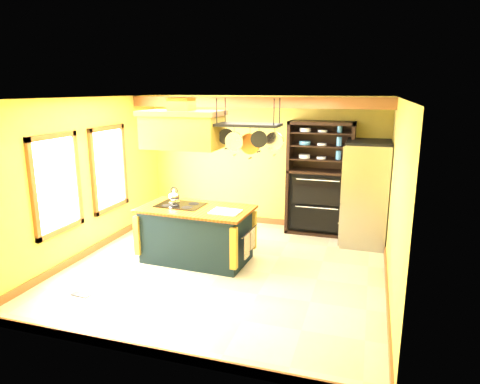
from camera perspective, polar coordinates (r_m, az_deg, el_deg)
The scene contains 15 objects.
floor at distance 7.06m, azimuth -1.93°, elevation -10.05°, with size 5.00×5.00×0.00m, color beige.
ceiling at distance 6.47m, azimuth -2.12°, elevation 12.42°, with size 5.00×5.00×0.00m, color white.
wall_back at distance 8.99m, azimuth 3.24°, elevation 4.09°, with size 5.00×0.02×2.70m, color gold.
wall_front at distance 4.45m, azimuth -12.74°, elevation -6.23°, with size 5.00×0.02×2.70m, color gold.
wall_left at distance 7.81m, azimuth -19.62°, elevation 1.86°, with size 0.02×5.00×2.70m, color gold.
wall_right at distance 6.29m, azimuth 20.01°, elevation -0.87°, with size 0.02×5.00×2.70m, color gold.
ceiling_beam at distance 8.10m, azimuth 1.95°, elevation 11.88°, with size 5.00×0.15×0.20m, color brown.
window_near at distance 7.17m, azimuth -23.21°, elevation 0.96°, with size 0.06×1.06×1.56m.
window_far at distance 8.26m, azimuth -16.99°, elevation 3.02°, with size 0.06×1.06×1.56m.
kitchen_island at distance 7.24m, azimuth -5.85°, elevation -5.52°, with size 1.89×1.12×1.11m.
range_hood at distance 6.95m, azimuth -7.72°, elevation 8.49°, with size 1.30×0.73×0.80m.
pot_rack at distance 6.58m, azimuth 1.18°, elevation 8.04°, with size 1.05×0.49×0.87m.
refrigerator at distance 8.23m, azimuth 16.30°, elevation -0.41°, with size 0.81×0.96×1.88m.
hutch at distance 8.64m, azimuth 10.54°, elevation 0.23°, with size 1.26×0.57×2.23m.
floor_register at distance 6.60m, azimuth -20.46°, elevation -12.71°, with size 0.28×0.12×0.01m, color black.
Camera 1 is at (2.14, -6.11, 2.83)m, focal length 32.00 mm.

